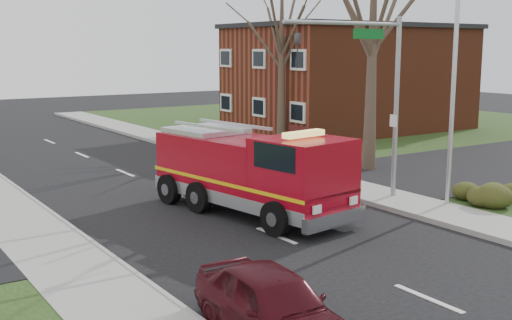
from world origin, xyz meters
TOP-DOWN VIEW (x-y plane):
  - ground at (0.00, 0.00)m, footprint 120.00×120.00m
  - sidewalk_right at (6.20, 0.00)m, footprint 2.40×80.00m
  - sidewalk_left at (-6.20, 0.00)m, footprint 2.40×80.00m
  - brick_building at (19.00, 18.00)m, footprint 15.40×10.40m
  - health_center_sign at (10.50, 12.50)m, footprint 0.12×2.00m
  - hedge_corner at (9.00, -1.00)m, footprint 2.80×2.00m
  - bare_tree_near at (9.50, 6.00)m, footprint 6.00×6.00m
  - bare_tree_far at (11.00, 15.00)m, footprint 5.25×5.25m
  - traffic_signal_mast at (5.21, 1.50)m, footprint 5.29×0.18m
  - streetlight_pole at (7.14, -0.50)m, footprint 1.48×0.16m
  - fire_engine at (0.88, 2.70)m, footprint 3.92×8.03m
  - parked_car_maroon at (-4.20, -5.80)m, footprint 1.99×4.40m

SIDE VIEW (x-z plane):
  - ground at x=0.00m, z-range 0.00..0.00m
  - sidewalk_right at x=6.20m, z-range 0.00..0.15m
  - sidewalk_left at x=-6.20m, z-range 0.00..0.15m
  - hedge_corner at x=9.00m, z-range 0.13..1.03m
  - parked_car_maroon at x=-4.20m, z-range 0.00..1.47m
  - health_center_sign at x=10.50m, z-range 0.18..1.58m
  - fire_engine at x=0.88m, z-range -0.15..2.96m
  - brick_building at x=19.00m, z-range 0.03..7.28m
  - streetlight_pole at x=7.14m, z-range 0.35..8.75m
  - traffic_signal_mast at x=5.21m, z-range 1.31..8.11m
  - bare_tree_far at x=11.00m, z-range 1.24..11.74m
  - bare_tree_near at x=9.50m, z-range 1.41..13.41m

